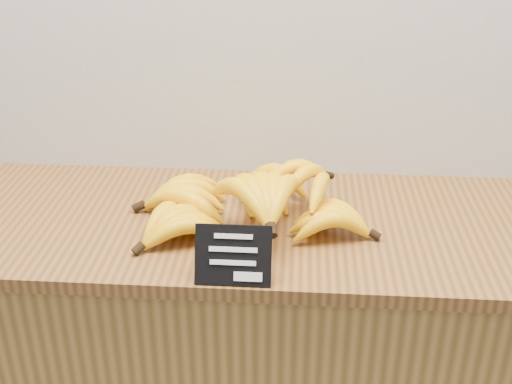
# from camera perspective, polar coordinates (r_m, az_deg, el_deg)

# --- Properties ---
(counter) EXTENTS (1.45, 0.50, 0.90)m
(counter) POSITION_cam_1_polar(r_m,az_deg,el_deg) (1.70, 0.12, -16.64)
(counter) COLOR olive
(counter) RESTS_ON ground
(counter_top) EXTENTS (1.37, 0.54, 0.03)m
(counter_top) POSITION_cam_1_polar(r_m,az_deg,el_deg) (1.42, 0.14, -2.88)
(counter_top) COLOR brown
(counter_top) RESTS_ON counter
(chalkboard_sign) EXTENTS (0.14, 0.05, 0.11)m
(chalkboard_sign) POSITION_cam_1_polar(r_m,az_deg,el_deg) (1.18, -2.05, -5.67)
(chalkboard_sign) COLOR black
(chalkboard_sign) RESTS_ON counter_top
(banana_pile) EXTENTS (0.53, 0.39, 0.13)m
(banana_pile) POSITION_cam_1_polar(r_m,az_deg,el_deg) (1.38, -0.77, -0.55)
(banana_pile) COLOR yellow
(banana_pile) RESTS_ON counter_top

